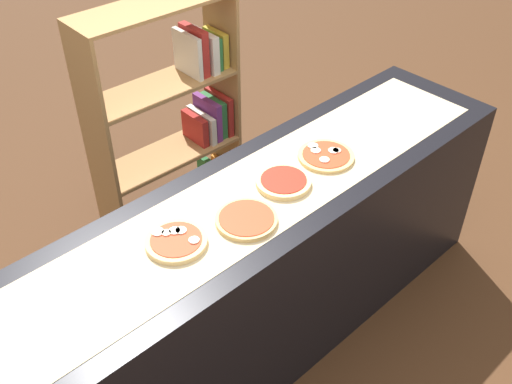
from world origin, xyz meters
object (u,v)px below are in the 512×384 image
(pizza_plain_2, at_px, (284,182))
(pizza_mozzarella_3, at_px, (326,156))
(pizza_mozzarella_0, at_px, (176,241))
(bookshelf, at_px, (183,116))
(pizza_plain_1, at_px, (246,219))

(pizza_plain_2, relative_size, pizza_mozzarella_3, 0.93)
(pizza_mozzarella_0, distance_m, pizza_mozzarella_3, 0.80)
(pizza_mozzarella_3, bearing_deg, bookshelf, 90.39)
(pizza_mozzarella_0, relative_size, pizza_plain_1, 0.96)
(bookshelf, bearing_deg, pizza_mozzarella_0, -127.71)
(pizza_mozzarella_0, relative_size, bookshelf, 0.17)
(pizza_plain_1, height_order, pizza_mozzarella_3, pizza_mozzarella_3)
(pizza_plain_1, bearing_deg, pizza_plain_2, 14.17)
(pizza_plain_2, bearing_deg, bookshelf, 76.01)
(pizza_plain_2, bearing_deg, pizza_mozzarella_3, 1.36)
(pizza_mozzarella_0, xyz_separation_m, bookshelf, (0.79, 1.03, -0.26))
(pizza_mozzarella_0, bearing_deg, bookshelf, 52.29)
(pizza_plain_2, bearing_deg, pizza_plain_1, -165.83)
(pizza_mozzarella_3, bearing_deg, pizza_plain_2, -178.64)
(bookshelf, bearing_deg, pizza_plain_2, -103.99)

